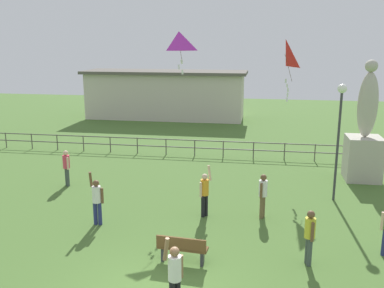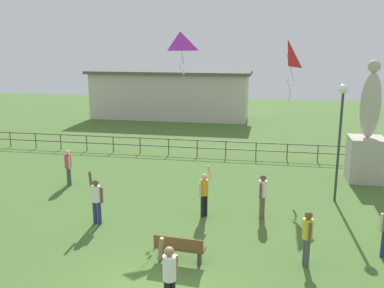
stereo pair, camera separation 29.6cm
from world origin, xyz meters
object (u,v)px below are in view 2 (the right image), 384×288
statue_monument (367,142)px  person_6 (263,193)px  person_2 (169,274)px  kite_0 (287,55)px  park_bench (179,248)px  lamppost (341,118)px  person_7 (68,165)px  person_1 (96,198)px  person_3 (204,192)px  person_0 (307,235)px  kite_2 (180,43)px

statue_monument → person_6: size_ratio=3.34×
person_2 → kite_0: (2.83, 11.61, 4.75)m
person_6 → park_bench: bearing=-121.5°
lamppost → person_7: bearing=-179.5°
lamppost → person_6: (-2.91, -2.35, -2.48)m
statue_monument → person_6: bearing=-130.4°
park_bench → person_6: person_6 is taller
park_bench → kite_0: bearing=71.3°
person_1 → person_3: person_1 is taller
park_bench → person_0: bearing=7.9°
lamppost → kite_2: (-6.67, 0.95, 2.87)m
lamppost → person_1: (-8.71, -3.94, -2.46)m
person_0 → kite_2: kite_2 is taller
statue_monument → person_0: bearing=-110.5°
person_0 → kite_0: bearing=93.7°
person_1 → kite_2: (2.04, 4.89, 5.34)m
person_0 → person_2: 4.48m
lamppost → kite_2: kite_2 is taller
kite_2 → statue_monument: bearing=14.2°
person_0 → kite_2: bearing=127.9°
statue_monument → person_1: (-10.41, -7.01, -0.87)m
park_bench → person_0: 3.74m
park_bench → person_3: bearing=87.1°
kite_0 → person_1: bearing=-133.3°
lamppost → person_0: (-1.55, -5.62, -2.48)m
lamppost → person_3: lamppost is taller
lamppost → person_7: 11.94m
person_6 → person_0: bearing=-67.4°
statue_monument → person_2: statue_monument is taller
person_1 → person_3: bearing=20.5°
lamppost → person_3: bearing=-153.0°
person_7 → kite_0: (9.56, 3.17, 4.82)m
person_0 → person_7: (-10.13, 5.52, -0.02)m
person_2 → person_3: (-0.10, 5.97, -0.04)m
park_bench → kite_0: 11.07m
park_bench → person_6: 4.46m
person_7 → kite_0: bearing=18.4°
kite_2 → park_bench: bearing=-78.5°
lamppost → statue_monument: bearing=60.9°
person_0 → kite_2: (-5.12, 6.57, 5.35)m
statue_monument → kite_2: kite_2 is taller
person_1 → person_6: person_1 is taller
person_3 → person_6: 2.15m
person_1 → person_3: size_ratio=1.00×
person_3 → kite_0: 7.96m
person_6 → kite_0: kite_0 is taller
lamppost → kite_0: kite_0 is taller
person_1 → kite_0: size_ratio=0.69×
person_0 → person_6: bearing=112.6°
lamppost → person_3: (-5.04, -2.57, -2.47)m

